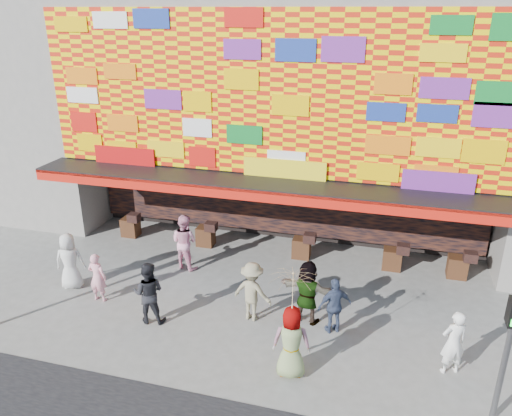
{
  "coord_description": "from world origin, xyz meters",
  "views": [
    {
      "loc": [
        3.62,
        -10.55,
        7.95
      ],
      "look_at": [
        0.11,
        2.0,
        2.73
      ],
      "focal_mm": 35.0,
      "sensor_mm": 36.0,
      "label": 1
    }
  ],
  "objects_px": {
    "ped_d": "(252,291)",
    "ped_f": "(307,292)",
    "signal_right": "(508,345)",
    "ped_g": "(291,342)",
    "ped_c": "(149,293)",
    "parasol": "(293,292)",
    "ped_h": "(453,343)",
    "ped_i": "(185,242)",
    "ped_a": "(70,261)",
    "ped_b": "(97,277)",
    "ped_e": "(335,306)"
  },
  "relations": [
    {
      "from": "ped_a",
      "to": "ped_i",
      "type": "bearing_deg",
      "value": -162.4
    },
    {
      "from": "ped_d",
      "to": "ped_f",
      "type": "bearing_deg",
      "value": -158.64
    },
    {
      "from": "signal_right",
      "to": "ped_b",
      "type": "distance_m",
      "value": 10.6
    },
    {
      "from": "ped_a",
      "to": "parasol",
      "type": "relative_size",
      "value": 0.89
    },
    {
      "from": "ped_a",
      "to": "ped_f",
      "type": "relative_size",
      "value": 0.98
    },
    {
      "from": "ped_f",
      "to": "ped_e",
      "type": "bearing_deg",
      "value": 170.54
    },
    {
      "from": "ped_c",
      "to": "ped_f",
      "type": "xyz_separation_m",
      "value": [
        4.1,
        1.14,
        0.02
      ]
    },
    {
      "from": "ped_b",
      "to": "parasol",
      "type": "distance_m",
      "value": 6.43
    },
    {
      "from": "ped_d",
      "to": "ped_c",
      "type": "bearing_deg",
      "value": 28.55
    },
    {
      "from": "ped_a",
      "to": "ped_i",
      "type": "height_order",
      "value": "ped_i"
    },
    {
      "from": "ped_c",
      "to": "ped_h",
      "type": "distance_m",
      "value": 7.7
    },
    {
      "from": "ped_c",
      "to": "parasol",
      "type": "height_order",
      "value": "parasol"
    },
    {
      "from": "ped_a",
      "to": "parasol",
      "type": "distance_m",
      "value": 7.65
    },
    {
      "from": "signal_right",
      "to": "ped_f",
      "type": "relative_size",
      "value": 1.66
    },
    {
      "from": "ped_c",
      "to": "parasol",
      "type": "relative_size",
      "value": 0.89
    },
    {
      "from": "ped_d",
      "to": "ped_f",
      "type": "height_order",
      "value": "ped_f"
    },
    {
      "from": "ped_g",
      "to": "ped_h",
      "type": "xyz_separation_m",
      "value": [
        3.57,
        1.09,
        -0.08
      ]
    },
    {
      "from": "parasol",
      "to": "ped_c",
      "type": "bearing_deg",
      "value": 165.3
    },
    {
      "from": "ped_b",
      "to": "ped_g",
      "type": "relative_size",
      "value": 0.84
    },
    {
      "from": "parasol",
      "to": "ped_e",
      "type": "bearing_deg",
      "value": 69.17
    },
    {
      "from": "ped_e",
      "to": "parasol",
      "type": "relative_size",
      "value": 0.79
    },
    {
      "from": "ped_i",
      "to": "parasol",
      "type": "relative_size",
      "value": 0.94
    },
    {
      "from": "ped_h",
      "to": "ped_b",
      "type": "bearing_deg",
      "value": -26.57
    },
    {
      "from": "ped_b",
      "to": "ped_c",
      "type": "relative_size",
      "value": 0.86
    },
    {
      "from": "ped_d",
      "to": "ped_e",
      "type": "height_order",
      "value": "ped_d"
    },
    {
      "from": "ped_d",
      "to": "parasol",
      "type": "distance_m",
      "value": 2.8
    },
    {
      "from": "ped_h",
      "to": "ped_i",
      "type": "xyz_separation_m",
      "value": [
        -7.99,
        3.08,
        0.11
      ]
    },
    {
      "from": "ped_d",
      "to": "ped_g",
      "type": "relative_size",
      "value": 0.94
    },
    {
      "from": "ped_i",
      "to": "parasol",
      "type": "xyz_separation_m",
      "value": [
        4.42,
        -4.18,
        1.29
      ]
    },
    {
      "from": "ped_f",
      "to": "ped_i",
      "type": "bearing_deg",
      "value": -13.97
    },
    {
      "from": "ped_f",
      "to": "ped_i",
      "type": "relative_size",
      "value": 0.98
    },
    {
      "from": "ped_a",
      "to": "ped_c",
      "type": "distance_m",
      "value": 3.27
    },
    {
      "from": "parasol",
      "to": "ped_f",
      "type": "bearing_deg",
      "value": 90.67
    },
    {
      "from": "ped_c",
      "to": "ped_h",
      "type": "height_order",
      "value": "ped_c"
    },
    {
      "from": "ped_b",
      "to": "ped_f",
      "type": "distance_m",
      "value": 6.05
    },
    {
      "from": "ped_b",
      "to": "parasol",
      "type": "bearing_deg",
      "value": 165.53
    },
    {
      "from": "ped_h",
      "to": "ped_a",
      "type": "bearing_deg",
      "value": -28.5
    },
    {
      "from": "ped_g",
      "to": "parasol",
      "type": "relative_size",
      "value": 0.91
    },
    {
      "from": "ped_b",
      "to": "ped_g",
      "type": "xyz_separation_m",
      "value": [
        6.05,
        -1.64,
        0.15
      ]
    },
    {
      "from": "ped_b",
      "to": "parasol",
      "type": "relative_size",
      "value": 0.76
    },
    {
      "from": "ped_h",
      "to": "parasol",
      "type": "xyz_separation_m",
      "value": [
        -3.57,
        -1.09,
        1.4
      ]
    },
    {
      "from": "signal_right",
      "to": "ped_g",
      "type": "bearing_deg",
      "value": 177.34
    },
    {
      "from": "ped_d",
      "to": "ped_i",
      "type": "distance_m",
      "value": 3.69
    },
    {
      "from": "ped_g",
      "to": "ped_i",
      "type": "relative_size",
      "value": 0.97
    },
    {
      "from": "signal_right",
      "to": "parasol",
      "type": "bearing_deg",
      "value": 177.34
    },
    {
      "from": "signal_right",
      "to": "ped_i",
      "type": "distance_m",
      "value": 9.83
    },
    {
      "from": "ped_e",
      "to": "ped_h",
      "type": "distance_m",
      "value": 2.96
    },
    {
      "from": "ped_c",
      "to": "ped_h",
      "type": "relative_size",
      "value": 1.07
    },
    {
      "from": "signal_right",
      "to": "ped_f",
      "type": "xyz_separation_m",
      "value": [
        -4.36,
        2.42,
        -0.96
      ]
    },
    {
      "from": "signal_right",
      "to": "ped_g",
      "type": "distance_m",
      "value": 4.44
    }
  ]
}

